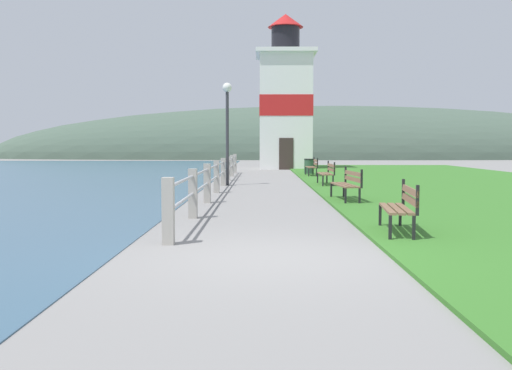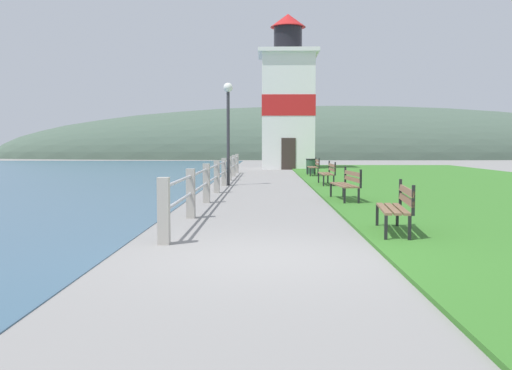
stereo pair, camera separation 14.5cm
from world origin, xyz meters
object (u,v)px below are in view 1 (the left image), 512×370
trash_bin (309,167)px  lamp_post (227,115)px  park_bench_by_lighthouse (313,166)px  park_bench_near (401,205)px  lighthouse (285,103)px  park_bench_midway (348,182)px  park_bench_far (327,172)px

trash_bin → lamp_post: size_ratio=0.21×
park_bench_by_lighthouse → lamp_post: bearing=56.8°
park_bench_near → lighthouse: lighthouse is taller
park_bench_near → park_bench_midway: size_ratio=0.87×
lighthouse → park_bench_far: bearing=-86.5°
park_bench_far → trash_bin: 8.19m
park_bench_far → trash_bin: park_bench_far is taller
park_bench_far → lamp_post: size_ratio=0.47×
park_bench_far → park_bench_near: bearing=89.0°
lamp_post → park_bench_near: bearing=-73.0°
park_bench_near → trash_bin: (0.08, 20.11, -0.11)m
park_bench_by_lighthouse → lamp_post: lamp_post is taller
park_bench_midway → trash_bin: bearing=-95.0°
lighthouse → lamp_post: bearing=-100.5°
lighthouse → trash_bin: lighthouse is taller
park_bench_by_lighthouse → trash_bin: 1.80m
park_bench_by_lighthouse → trash_bin: (-0.03, 1.80, -0.11)m
park_bench_by_lighthouse → lighthouse: lighthouse is taller
park_bench_midway → park_bench_near: bearing=85.9°
park_bench_by_lighthouse → trash_bin: size_ratio=2.01×
park_bench_far → lighthouse: 16.37m
park_bench_near → park_bench_far: (0.10, 11.92, 0.00)m
park_bench_by_lighthouse → park_bench_midway: bearing=88.7°
lighthouse → park_bench_near: bearing=-88.2°
park_bench_far → trash_bin: bearing=-90.4°
park_bench_midway → trash_bin: (0.12, 14.28, -0.12)m
park_bench_near → trash_bin: bearing=-84.2°
trash_bin → park_bench_by_lighthouse: bearing=-88.9°
park_bench_midway → lamp_post: bearing=-64.6°
park_bench_midway → park_bench_far: 6.09m
park_bench_near → lamp_post: (-3.75, 12.27, 2.20)m
lighthouse → lamp_post: 15.89m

